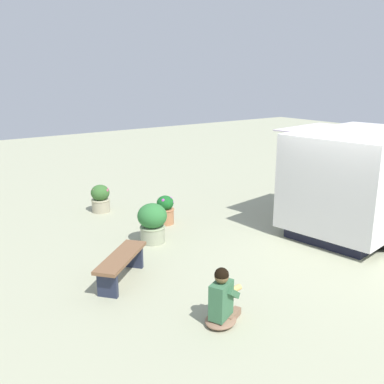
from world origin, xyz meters
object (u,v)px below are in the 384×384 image
at_px(planter_flowering_near, 165,210).
at_px(planter_flowering_far, 152,222).
at_px(person_customer, 222,301).
at_px(food_truck, 370,180).
at_px(plaza_bench, 121,262).
at_px(planter_flowering_side, 101,198).

xyz_separation_m(planter_flowering_near, planter_flowering_far, (0.83, -0.86, 0.10)).
relative_size(person_customer, planter_flowering_far, 1.02).
xyz_separation_m(food_truck, planter_flowering_near, (-2.85, -3.90, -0.73)).
bearing_deg(plaza_bench, person_customer, 15.24).
xyz_separation_m(food_truck, plaza_bench, (-0.80, -6.14, -0.73)).
height_order(planter_flowering_side, plaza_bench, planter_flowering_side).
bearing_deg(food_truck, planter_flowering_near, -126.19).
bearing_deg(plaza_bench, planter_flowering_side, 160.06).
xyz_separation_m(person_customer, planter_flowering_near, (-4.09, 1.69, 0.01)).
distance_m(planter_flowering_near, plaza_bench, 3.04).
bearing_deg(planter_flowering_side, person_customer, -8.16).
xyz_separation_m(person_customer, planter_flowering_far, (-3.26, 0.82, 0.12)).
bearing_deg(person_customer, plaza_bench, -164.76).
height_order(person_customer, planter_flowering_far, person_customer).
xyz_separation_m(planter_flowering_far, plaza_bench, (1.23, -1.38, -0.10)).
height_order(food_truck, planter_flowering_side, food_truck).
bearing_deg(planter_flowering_far, food_truck, 66.95).
relative_size(planter_flowering_near, planter_flowering_side, 0.97).
relative_size(planter_flowering_near, planter_flowering_far, 0.81).
bearing_deg(person_customer, planter_flowering_far, 165.85).
bearing_deg(planter_flowering_side, planter_flowering_far, -0.46).
height_order(food_truck, planter_flowering_far, food_truck).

